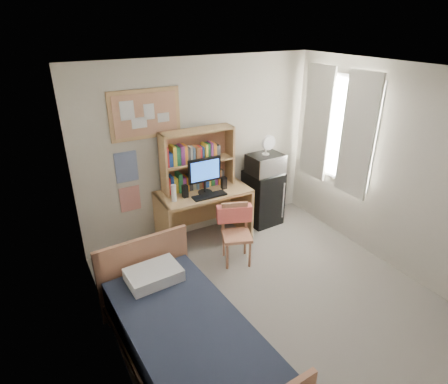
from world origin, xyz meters
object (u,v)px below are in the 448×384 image
desk_chair (237,235)px  bed (189,347)px  desk_fan (266,146)px  mini_fridge (263,197)px  speaker_left (185,191)px  desk (204,216)px  bulletin_board (145,114)px  speaker_right (224,183)px  microwave (265,164)px  monitor (205,176)px

desk_chair → bed: (-1.28, -1.29, -0.13)m
bed → desk_fan: bearing=38.8°
mini_fridge → speaker_left: size_ratio=4.94×
desk → desk_fan: desk_fan is taller
desk → speaker_left: 0.58m
bed → desk_fan: desk_fan is taller
desk_chair → bed: 1.82m
desk → mini_fridge: size_ratio=1.51×
desk → bed: bearing=-119.4°
bulletin_board → desk_chair: bulletin_board is taller
speaker_right → microwave: (0.79, 0.11, 0.11)m
mini_fridge → desk_fan: bearing=-90.0°
bulletin_board → desk_chair: (0.79, -1.02, -1.51)m
desk_chair → speaker_left: size_ratio=4.67×
bed → speaker_left: (0.83, 1.92, 0.63)m
speaker_right → speaker_left: bearing=180.0°
desk_chair → speaker_left: (-0.45, 0.63, 0.50)m
bulletin_board → microwave: bulletin_board is taller
desk → monitor: (-0.00, -0.06, 0.66)m
bulletin_board → desk: (0.64, -0.33, -1.51)m
monitor → bulletin_board: bearing=149.1°
mini_fridge → speaker_right: 0.93m
bed → desk: bearing=56.5°
monitor → speaker_left: 0.34m
desk_fan → monitor: bearing=-177.5°
mini_fridge → microwave: size_ratio=1.70×
desk_fan → desk: bearing=179.3°
mini_fridge → speaker_right: bearing=-173.7°
desk_chair → desk_fan: size_ratio=2.93×
bulletin_board → desk: bearing=-27.3°
desk → mini_fridge: bearing=4.3°
bulletin_board → desk_chair: size_ratio=1.15×
bulletin_board → speaker_right: size_ratio=5.44×
monitor → microwave: monitor is taller
desk_fan → microwave: bearing=0.0°
desk → desk_chair: desk_chair is taller
microwave → desk_fan: 0.29m
bulletin_board → microwave: 1.97m
bulletin_board → desk_fan: bulletin_board is taller
bulletin_board → speaker_left: bearing=-48.8°
desk_chair → speaker_right: size_ratio=4.75×
desk → monitor: bearing=-90.0°
desk → desk_chair: (0.15, -0.69, 0.00)m
microwave → speaker_left: bearing=-178.9°
mini_fridge → speaker_left: speaker_left is taller
desk → bed: 2.28m
bulletin_board → mini_fridge: (1.72, -0.26, -1.49)m
monitor → microwave: bearing=6.4°
mini_fridge → bed: bearing=-140.7°
microwave → desk: bearing=179.3°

